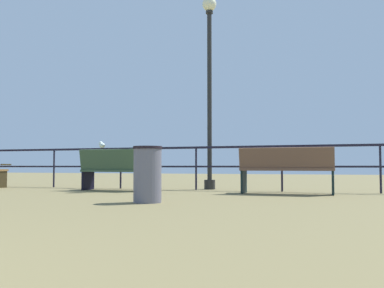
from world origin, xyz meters
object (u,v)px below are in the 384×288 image
(lamppost_center, at_px, (209,71))
(seagull_on_rail, at_px, (102,145))
(bench_near_left, at_px, (116,168))
(bench_near_right, at_px, (286,167))
(trash_bin, at_px, (147,174))

(lamppost_center, distance_m, seagull_on_rail, 3.22)
(bench_near_left, height_order, seagull_on_rail, seagull_on_rail)
(bench_near_right, distance_m, seagull_on_rail, 4.74)
(seagull_on_rail, bearing_deg, lamppost_center, 7.12)
(bench_near_left, height_order, trash_bin, bench_near_left)
(lamppost_center, bearing_deg, seagull_on_rail, -172.88)
(bench_near_left, distance_m, lamppost_center, 3.15)
(bench_near_left, xyz_separation_m, trash_bin, (2.00, -2.64, -0.08))
(bench_near_left, height_order, bench_near_right, bench_near_left)
(bench_near_left, distance_m, seagull_on_rail, 1.42)
(bench_near_right, xyz_separation_m, trash_bin, (-1.69, -2.65, -0.10))
(bench_near_left, relative_size, seagull_on_rail, 5.47)
(bench_near_right, height_order, lamppost_center, lamppost_center)
(bench_near_right, distance_m, trash_bin, 3.15)
(seagull_on_rail, height_order, trash_bin, seagull_on_rail)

